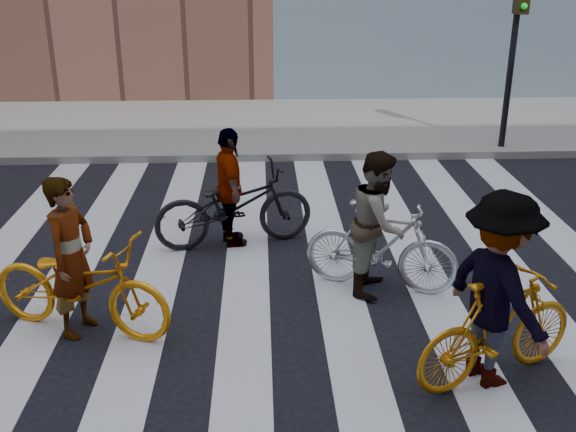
{
  "coord_description": "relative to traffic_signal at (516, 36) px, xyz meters",
  "views": [
    {
      "loc": [
        -0.35,
        -7.29,
        3.77
      ],
      "look_at": [
        -0.03,
        0.3,
        0.76
      ],
      "focal_mm": 42.0,
      "sensor_mm": 36.0,
      "label": 1
    }
  ],
  "objects": [
    {
      "name": "bike_yellow_left",
      "position": [
        -6.64,
        -6.32,
        -1.74
      ],
      "size": [
        2.18,
        1.36,
        1.08
      ],
      "primitive_type": "imported",
      "rotation": [
        0.0,
        0.0,
        1.23
      ],
      "color": "orange",
      "rests_on": "ground"
    },
    {
      "name": "rider_mid",
      "position": [
        -3.41,
        -5.5,
        -1.43
      ],
      "size": [
        0.88,
        0.99,
        1.69
      ],
      "primitive_type": "imported",
      "rotation": [
        0.0,
        0.0,
        1.23
      ],
      "color": "slate",
      "rests_on": "ground"
    },
    {
      "name": "ground",
      "position": [
        -4.4,
        -5.32,
        -2.28
      ],
      "size": [
        100.0,
        100.0,
        0.0
      ],
      "primitive_type": "plane",
      "color": "black",
      "rests_on": "ground"
    },
    {
      "name": "rider_rear",
      "position": [
        -5.17,
        -4.14,
        -1.46
      ],
      "size": [
        0.61,
        1.02,
        1.63
      ],
      "primitive_type": "imported",
      "rotation": [
        0.0,
        0.0,
        1.81
      ],
      "color": "slate",
      "rests_on": "ground"
    },
    {
      "name": "bike_silver_mid",
      "position": [
        -3.36,
        -5.5,
        -1.74
      ],
      "size": [
        1.87,
        1.08,
        1.08
      ],
      "primitive_type": "imported",
      "rotation": [
        0.0,
        0.0,
        1.23
      ],
      "color": "silver",
      "rests_on": "ground"
    },
    {
      "name": "rider_right",
      "position": [
        -2.65,
        -7.35,
        -1.35
      ],
      "size": [
        1.11,
        1.38,
        1.87
      ],
      "primitive_type": "imported",
      "rotation": [
        0.0,
        0.0,
        1.97
      ],
      "color": "slate",
      "rests_on": "ground"
    },
    {
      "name": "zebra_crosswalk",
      "position": [
        -4.4,
        -5.32,
        -2.27
      ],
      "size": [
        8.25,
        10.0,
        0.01
      ],
      "color": "silver",
      "rests_on": "ground"
    },
    {
      "name": "rider_left",
      "position": [
        -6.69,
        -6.32,
        -1.42
      ],
      "size": [
        0.59,
        0.73,
        1.71
      ],
      "primitive_type": "imported",
      "rotation": [
        0.0,
        0.0,
        1.23
      ],
      "color": "slate",
      "rests_on": "ground"
    },
    {
      "name": "traffic_signal",
      "position": [
        0.0,
        0.0,
        0.0
      ],
      "size": [
        0.22,
        0.42,
        3.33
      ],
      "color": "black",
      "rests_on": "ground"
    },
    {
      "name": "bike_dark_rear",
      "position": [
        -5.12,
        -4.14,
        -1.72
      ],
      "size": [
        2.26,
        1.23,
        1.13
      ],
      "primitive_type": "imported",
      "rotation": [
        0.0,
        0.0,
        1.81
      ],
      "color": "black",
      "rests_on": "ground"
    },
    {
      "name": "sidewalk_far",
      "position": [
        -4.4,
        2.18,
        -2.2
      ],
      "size": [
        100.0,
        5.0,
        0.15
      ],
      "primitive_type": "cube",
      "color": "gray",
      "rests_on": "ground"
    },
    {
      "name": "bike_yellow_right",
      "position": [
        -2.6,
        -7.35,
        -1.75
      ],
      "size": [
        1.83,
        1.16,
        1.07
      ],
      "primitive_type": "imported",
      "rotation": [
        0.0,
        0.0,
        1.97
      ],
      "color": "#C3710A",
      "rests_on": "ground"
    }
  ]
}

